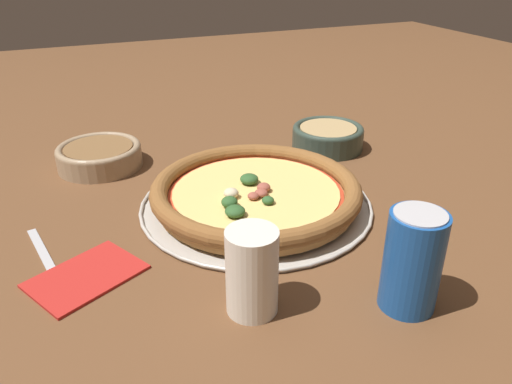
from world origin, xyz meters
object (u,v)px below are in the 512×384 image
bowl_near (328,136)px  drinking_cup (252,272)px  pizza_tray (256,204)px  pizza (256,192)px  fork (47,262)px  bowl_far (99,155)px  napkin (86,275)px  beverage_can (413,261)px

bowl_near → drinking_cup: (-0.33, -0.40, 0.03)m
pizza_tray → pizza: pizza is taller
drinking_cup → fork: bearing=138.7°
pizza_tray → bowl_near: 0.29m
bowl_far → fork: (-0.11, -0.29, -0.02)m
pizza → pizza_tray: bearing=36.4°
pizza_tray → fork: 0.32m
napkin → fork: napkin is taller
pizza_tray → beverage_can: size_ratio=2.99×
bowl_near → napkin: bearing=-152.5°
bowl_near → bowl_far: bowl_near is taller
bowl_near → pizza: bearing=-143.2°
bowl_far → pizza_tray: bearing=-51.0°
pizza_tray → napkin: (-0.27, -0.09, 0.00)m
pizza → fork: pizza is taller
pizza → bowl_near: bowl_near is taller
pizza → beverage_can: (0.07, -0.29, 0.04)m
beverage_can → fork: bearing=146.8°
drinking_cup → pizza_tray: bearing=66.1°
napkin → fork: 0.07m
bowl_far → beverage_can: size_ratio=1.25×
pizza_tray → pizza: (-0.00, -0.00, 0.02)m
fork → beverage_can: 0.47m
bowl_near → fork: 0.59m
bowl_near → bowl_far: (-0.44, 0.09, -0.00)m
pizza → bowl_far: (-0.21, 0.26, -0.00)m
bowl_near → beverage_can: 0.49m
fork → drinking_cup: bearing=37.5°
drinking_cup → napkin: (-0.17, 0.14, -0.05)m
pizza → bowl_far: pizza is taller
bowl_far → napkin: size_ratio=0.96×
pizza_tray → bowl_far: bowl_far is taller
bowl_far → beverage_can: bearing=-63.0°
drinking_cup → fork: 0.29m
bowl_far → fork: bearing=-110.1°
bowl_far → napkin: bearing=-100.3°
bowl_near → fork: bowl_near is taller
bowl_near → napkin: 0.57m
bowl_far → beverage_can: (0.28, -0.55, 0.04)m
napkin → fork: bearing=129.6°
drinking_cup → pizza: bearing=66.2°
pizza_tray → bowl_near: bearing=36.8°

